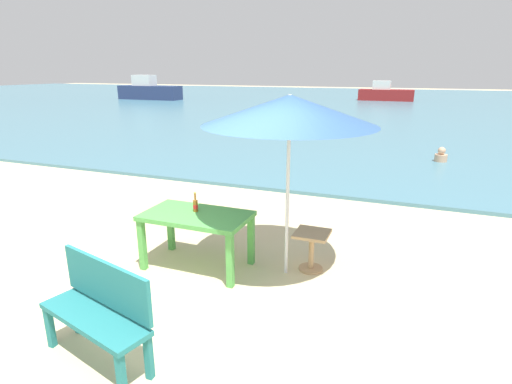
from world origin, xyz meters
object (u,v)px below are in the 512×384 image
side_table_wood (312,245)px  boat_tanker (385,94)px  patio_umbrella (290,110)px  picnic_table_green (197,222)px  swimmer_person (441,156)px  boat_cargo_ship (149,91)px  bench_teal_center (99,306)px  beer_bottle_amber (195,205)px

side_table_wood → boat_tanker: 31.18m
side_table_wood → boat_tanker: bearing=92.8°
patio_umbrella → picnic_table_green: bearing=-167.3°
swimmer_person → boat_cargo_ship: boat_cargo_ship is taller
swimmer_person → boat_cargo_ship: (-22.41, 17.69, 0.57)m
swimmer_person → bench_teal_center: bearing=-108.0°
beer_bottle_amber → swimmer_person: beer_bottle_amber is taller
side_table_wood → boat_tanker: boat_tanker is taller
picnic_table_green → patio_umbrella: size_ratio=0.61×
boat_tanker → beer_bottle_amber: bearing=-90.0°
beer_bottle_amber → bench_teal_center: size_ratio=0.21×
beer_bottle_amber → side_table_wood: size_ratio=0.49×
patio_umbrella → side_table_wood: bearing=34.6°
picnic_table_green → bench_teal_center: bearing=-87.3°
picnic_table_green → boat_tanker: 31.60m
beer_bottle_amber → patio_umbrella: bearing=8.6°
boat_tanker → boat_cargo_ship: boat_cargo_ship is taller
swimmer_person → boat_tanker: (-3.39, 23.60, 0.41)m
side_table_wood → boat_tanker: size_ratio=0.12×
bench_teal_center → boat_cargo_ship: bearing=124.8°
swimmer_person → patio_umbrella: bearing=-105.6°
picnic_table_green → patio_umbrella: (1.17, 0.26, 1.47)m
beer_bottle_amber → swimmer_person: (3.37, 7.92, -0.61)m
picnic_table_green → side_table_wood: 1.55m
picnic_table_green → boat_tanker: bearing=90.1°
side_table_wood → bench_teal_center: size_ratio=0.43×
patio_umbrella → swimmer_person: (2.15, 7.74, -1.88)m
patio_umbrella → bench_teal_center: size_ratio=1.84×
bench_teal_center → beer_bottle_amber: bearing=94.0°
picnic_table_green → boat_tanker: boat_tanker is taller
swimmer_person → boat_tanker: boat_tanker is taller
picnic_table_green → beer_bottle_amber: 0.22m
beer_bottle_amber → bench_teal_center: 2.04m
patio_umbrella → bench_teal_center: (-1.07, -2.20, -1.58)m
boat_tanker → boat_cargo_ship: (-19.02, -5.91, 0.16)m
bench_teal_center → swimmer_person: (3.23, 9.93, -0.30)m
swimmer_person → side_table_wood: bearing=-103.9°
picnic_table_green → swimmer_person: size_ratio=3.41×
swimmer_person → boat_tanker: bearing=98.2°
picnic_table_green → bench_teal_center: (0.09, -1.93, -0.11)m
patio_umbrella → boat_cargo_ship: 32.53m
bench_teal_center → boat_tanker: boat_tanker is taller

